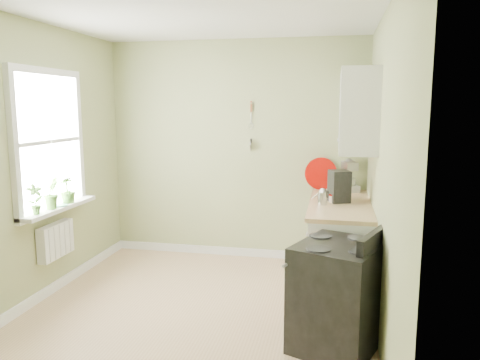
% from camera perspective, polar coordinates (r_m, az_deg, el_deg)
% --- Properties ---
extents(floor, '(3.20, 3.60, 0.02)m').
position_cam_1_polar(floor, '(4.49, -5.55, -16.22)').
color(floor, tan).
rests_on(floor, ground).
extents(ceiling, '(3.20, 3.60, 0.02)m').
position_cam_1_polar(ceiling, '(4.14, -6.16, 20.23)').
color(ceiling, white).
rests_on(ceiling, wall_back).
extents(wall_back, '(3.20, 0.02, 2.70)m').
position_cam_1_polar(wall_back, '(5.84, -0.53, 3.60)').
color(wall_back, tan).
rests_on(wall_back, floor).
extents(wall_left, '(0.02, 3.60, 2.70)m').
position_cam_1_polar(wall_left, '(4.83, -24.40, 1.66)').
color(wall_left, tan).
rests_on(wall_left, floor).
extents(wall_right, '(0.02, 3.60, 2.70)m').
position_cam_1_polar(wall_right, '(3.93, 17.15, 0.56)').
color(wall_right, tan).
rests_on(wall_right, floor).
extents(base_cabinets, '(0.60, 1.60, 0.87)m').
position_cam_1_polar(base_cabinets, '(5.09, 12.10, -7.93)').
color(base_cabinets, white).
rests_on(base_cabinets, floor).
extents(countertop, '(0.64, 1.60, 0.04)m').
position_cam_1_polar(countertop, '(4.98, 12.15, -2.90)').
color(countertop, '#D7B383').
rests_on(countertop, base_cabinets).
extents(upper_cabinets, '(0.35, 1.40, 0.80)m').
position_cam_1_polar(upper_cabinets, '(4.98, 14.08, 8.16)').
color(upper_cabinets, white).
rests_on(upper_cabinets, wall_right).
extents(window, '(0.06, 1.14, 1.44)m').
position_cam_1_polar(window, '(5.04, -22.31, 4.35)').
color(window, white).
rests_on(window, wall_left).
extents(window_sill, '(0.18, 1.14, 0.04)m').
position_cam_1_polar(window_sill, '(5.09, -21.17, -3.17)').
color(window_sill, white).
rests_on(window_sill, wall_left).
extents(radiator, '(0.12, 0.50, 0.35)m').
position_cam_1_polar(radiator, '(5.14, -21.55, -6.86)').
color(radiator, white).
rests_on(radiator, wall_left).
extents(wall_utensils, '(0.02, 0.14, 0.58)m').
position_cam_1_polar(wall_utensils, '(5.76, 1.36, 5.66)').
color(wall_utensils, '#D7B383').
rests_on(wall_utensils, wall_back).
extents(stove, '(0.84, 0.86, 0.96)m').
position_cam_1_polar(stove, '(3.87, 11.88, -13.55)').
color(stove, black).
rests_on(stove, floor).
extents(stand_mixer, '(0.27, 0.35, 0.38)m').
position_cam_1_polar(stand_mixer, '(5.66, 13.10, 0.37)').
color(stand_mixer, '#B2B2B7').
rests_on(stand_mixer, countertop).
extents(kettle, '(0.17, 0.10, 0.17)m').
position_cam_1_polar(kettle, '(4.81, 10.03, -1.99)').
color(kettle, silver).
rests_on(kettle, countertop).
extents(coffee_maker, '(0.25, 0.26, 0.33)m').
position_cam_1_polar(coffee_maker, '(4.97, 11.97, -0.85)').
color(coffee_maker, black).
rests_on(coffee_maker, countertop).
extents(red_tray, '(0.39, 0.16, 0.39)m').
position_cam_1_polar(red_tray, '(5.65, 9.84, 0.77)').
color(red_tray, '#AA0A04').
rests_on(red_tray, countertop).
extents(jar, '(0.08, 0.08, 0.09)m').
position_cam_1_polar(jar, '(4.94, 11.23, -2.22)').
color(jar, beige).
rests_on(jar, countertop).
extents(plant_a, '(0.17, 0.19, 0.29)m').
position_cam_1_polar(plant_a, '(4.74, -23.72, -2.15)').
color(plant_a, '#457A29').
rests_on(plant_a, window_sill).
extents(plant_b, '(0.19, 0.21, 0.31)m').
position_cam_1_polar(plant_b, '(4.94, -22.02, -1.49)').
color(plant_b, '#457A29').
rests_on(plant_b, window_sill).
extents(plant_c, '(0.20, 0.20, 0.28)m').
position_cam_1_polar(plant_c, '(5.18, -20.27, -1.12)').
color(plant_c, '#457A29').
rests_on(plant_c, window_sill).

